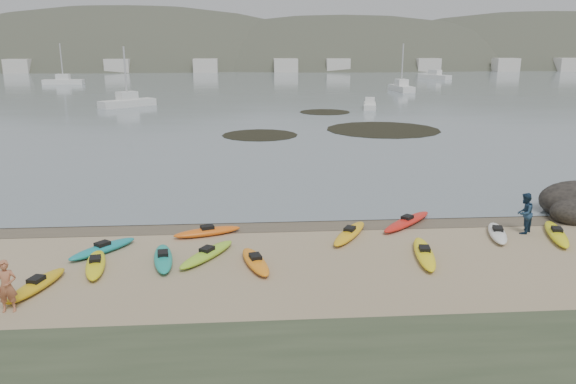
{
  "coord_description": "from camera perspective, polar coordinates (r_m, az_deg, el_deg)",
  "views": [
    {
      "loc": [
        -1.88,
        -25.31,
        8.21
      ],
      "look_at": [
        0.0,
        0.0,
        1.5
      ],
      "focal_mm": 35.0,
      "sensor_mm": 36.0,
      "label": 1
    }
  ],
  "objects": [
    {
      "name": "far_hills",
      "position": [
        224.43,
        6.44,
        8.55
      ],
      "size": [
        550.0,
        135.0,
        80.0
      ],
      "color": "#384235",
      "rests_on": "ground"
    },
    {
      "name": "far_town",
      "position": [
        170.61,
        -1.64,
        12.72
      ],
      "size": [
        199.0,
        5.0,
        4.0
      ],
      "color": "beige",
      "rests_on": "ground"
    },
    {
      "name": "water",
      "position": [
        325.42,
        -4.03,
        13.33
      ],
      "size": [
        1200.0,
        1200.0,
        0.0
      ],
      "primitive_type": "plane",
      "color": "slate",
      "rests_on": "ground"
    },
    {
      "name": "ground",
      "position": [
        26.68,
        0.0,
        -3.12
      ],
      "size": [
        600.0,
        600.0,
        0.0
      ],
      "primitive_type": "plane",
      "color": "tan",
      "rests_on": "ground"
    },
    {
      "name": "wet_sand",
      "position": [
        26.39,
        0.05,
        -3.31
      ],
      "size": [
        60.0,
        60.0,
        0.0
      ],
      "primitive_type": "plane",
      "color": "brown",
      "rests_on": "ground"
    },
    {
      "name": "kayaks",
      "position": [
        23.16,
        0.54,
        -5.51
      ],
      "size": [
        22.44,
        9.29,
        0.34
      ],
      "color": "teal",
      "rests_on": "ground"
    },
    {
      "name": "person_east",
      "position": [
        27.09,
        22.9,
        -1.99
      ],
      "size": [
        1.13,
        1.13,
        1.85
      ],
      "primitive_type": "imported",
      "rotation": [
        0.0,
        0.0,
        3.91
      ],
      "color": "#1B334F",
      "rests_on": "ground"
    },
    {
      "name": "person_west",
      "position": [
        19.9,
        -26.68,
        -8.55
      ],
      "size": [
        0.67,
        0.48,
        1.71
      ],
      "primitive_type": "imported",
      "rotation": [
        0.0,
        0.0,
        0.11
      ],
      "color": "#B66C49",
      "rests_on": "ground"
    },
    {
      "name": "kelp_mats",
      "position": [
        57.73,
        5.72,
        6.59
      ],
      "size": [
        21.25,
        24.13,
        0.04
      ],
      "color": "black",
      "rests_on": "water"
    },
    {
      "name": "moored_boats",
      "position": [
        108.35,
        -0.4,
        10.76
      ],
      "size": [
        90.68,
        68.86,
        1.18
      ],
      "color": "silver",
      "rests_on": "ground"
    }
  ]
}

